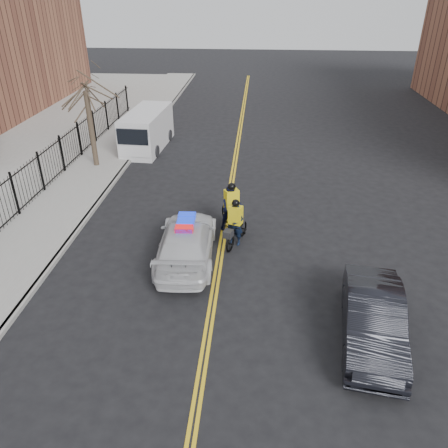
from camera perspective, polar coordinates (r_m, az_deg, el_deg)
ground at (r=15.14m, az=-1.03°, el=-7.39°), size 120.00×120.00×0.00m
center_line_left at (r=22.08m, az=0.72°, el=5.00°), size 0.10×60.00×0.01m
center_line_right at (r=22.07m, az=1.13°, el=4.98°), size 0.10×60.00×0.01m
sidewalk at (r=23.68m, az=-17.59°, el=5.49°), size 3.00×60.00×0.15m
curb at (r=23.17m, az=-14.12°, el=5.47°), size 0.20×60.00×0.15m
iron_fence at (r=23.94m, az=-21.28°, el=7.51°), size 0.12×28.00×2.00m
street_tree at (r=24.44m, az=-17.40°, el=14.84°), size 3.20×3.20×4.80m
police_cruiser at (r=15.96m, az=-4.92°, el=-2.26°), size 2.24×5.04×1.60m
dark_sedan at (r=13.17m, az=18.89°, el=-11.66°), size 2.20×4.65×1.47m
cargo_van at (r=27.49m, az=-10.11°, el=11.88°), size 2.33×5.49×2.25m
cyclist_near at (r=16.84m, az=1.48°, el=-0.62°), size 1.29×2.05×1.90m
cyclist_far at (r=17.78m, az=0.99°, el=1.66°), size 1.44×2.09×2.07m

